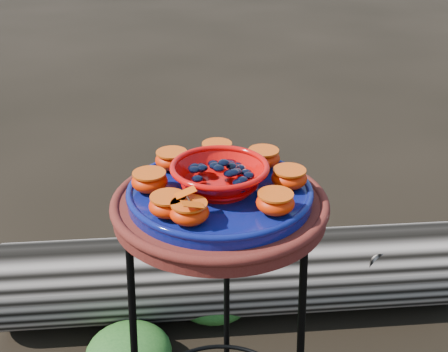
# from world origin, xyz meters

# --- Properties ---
(plant_stand) EXTENTS (0.44, 0.44, 0.70)m
(plant_stand) POSITION_xyz_m (0.00, 0.00, 0.35)
(plant_stand) COLOR black
(plant_stand) RESTS_ON ground
(terracotta_saucer) EXTENTS (0.44, 0.44, 0.04)m
(terracotta_saucer) POSITION_xyz_m (0.00, 0.00, 0.72)
(terracotta_saucer) COLOR #51110E
(terracotta_saucer) RESTS_ON plant_stand
(cobalt_plate) EXTENTS (0.37, 0.37, 0.02)m
(cobalt_plate) POSITION_xyz_m (0.00, 0.00, 0.75)
(cobalt_plate) COLOR #060F44
(cobalt_plate) RESTS_ON terracotta_saucer
(red_bowl) EXTENTS (0.19, 0.19, 0.05)m
(red_bowl) POSITION_xyz_m (0.00, 0.00, 0.79)
(red_bowl) COLOR red
(red_bowl) RESTS_ON cobalt_plate
(glass_gems) EXTENTS (0.15, 0.15, 0.02)m
(glass_gems) POSITION_xyz_m (0.00, 0.00, 0.82)
(glass_gems) COLOR black
(glass_gems) RESTS_ON red_bowl
(orange_half_0) EXTENTS (0.07, 0.07, 0.04)m
(orange_half_0) POSITION_xyz_m (-0.04, -0.13, 0.78)
(orange_half_0) COLOR red
(orange_half_0) RESTS_ON cobalt_plate
(orange_half_1) EXTENTS (0.07, 0.07, 0.04)m
(orange_half_1) POSITION_xyz_m (0.11, -0.09, 0.78)
(orange_half_1) COLOR red
(orange_half_1) RESTS_ON cobalt_plate
(orange_half_2) EXTENTS (0.07, 0.07, 0.04)m
(orange_half_2) POSITION_xyz_m (0.14, 0.02, 0.78)
(orange_half_2) COLOR red
(orange_half_2) RESTS_ON cobalt_plate
(orange_half_3) EXTENTS (0.07, 0.07, 0.04)m
(orange_half_3) POSITION_xyz_m (0.09, 0.11, 0.78)
(orange_half_3) COLOR red
(orange_half_3) RESTS_ON cobalt_plate
(orange_half_4) EXTENTS (0.07, 0.07, 0.04)m
(orange_half_4) POSITION_xyz_m (-0.02, 0.14, 0.78)
(orange_half_4) COLOR red
(orange_half_4) RESTS_ON cobalt_plate
(orange_half_5) EXTENTS (0.07, 0.07, 0.04)m
(orange_half_5) POSITION_xyz_m (-0.11, 0.09, 0.78)
(orange_half_5) COLOR red
(orange_half_5) RESTS_ON cobalt_plate
(orange_half_6) EXTENTS (0.07, 0.07, 0.04)m
(orange_half_6) POSITION_xyz_m (-0.14, -0.02, 0.78)
(orange_half_6) COLOR red
(orange_half_6) RESTS_ON cobalt_plate
(orange_half_7) EXTENTS (0.07, 0.07, 0.04)m
(orange_half_7) POSITION_xyz_m (-0.09, -0.11, 0.78)
(orange_half_7) COLOR red
(orange_half_7) RESTS_ON cobalt_plate
(butterfly) EXTENTS (0.10, 0.08, 0.01)m
(butterfly) POSITION_xyz_m (-0.04, -0.13, 0.81)
(butterfly) COLOR #DE4404
(butterfly) RESTS_ON orange_half_0
(driftwood_log) EXTENTS (1.57, 0.65, 0.29)m
(driftwood_log) POSITION_xyz_m (0.00, 0.55, 0.14)
(driftwood_log) COLOR black
(driftwood_log) RESTS_ON ground
(foliage_left) EXTENTS (0.26, 0.26, 0.13)m
(foliage_left) POSITION_xyz_m (-0.30, 0.24, 0.07)
(foliage_left) COLOR #1C4817
(foliage_left) RESTS_ON ground
(foliage_back) EXTENTS (0.27, 0.27, 0.14)m
(foliage_back) POSITION_xyz_m (-0.07, 0.53, 0.07)
(foliage_back) COLOR #1C4817
(foliage_back) RESTS_ON ground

